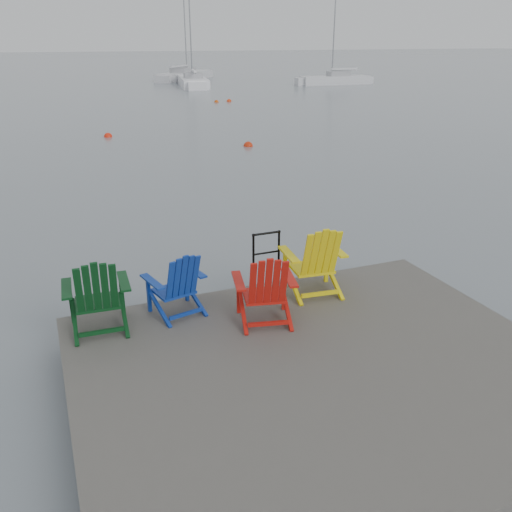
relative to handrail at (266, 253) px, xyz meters
name	(u,v)px	position (x,y,z in m)	size (l,w,h in m)	color
ground	(323,399)	(-0.25, -2.45, -1.04)	(400.00, 400.00, 0.00)	slate
dock	(324,376)	(-0.25, -2.45, -0.69)	(6.00, 5.00, 1.40)	#2B2926
handrail	(266,253)	(0.00, 0.00, 0.00)	(0.48, 0.04, 0.90)	black
chair_green	(97,294)	(-2.69, -0.54, 0.02)	(0.92, 0.85, 1.11)	#093614
chair_blue	(177,283)	(-1.58, -0.48, -0.05)	(0.90, 0.85, 0.98)	#0E3095
chair_red	(266,288)	(-0.51, -1.17, 0.00)	(0.97, 0.92, 1.07)	red
chair_yellow	(315,260)	(0.56, -0.60, 0.04)	(0.98, 0.92, 1.15)	yellow
sailboat_near	(193,82)	(11.44, 44.92, -0.69)	(3.93, 9.14, 12.19)	white
sailboat_mid	(185,76)	(13.10, 53.97, -0.69)	(8.33, 9.18, 13.42)	silver
sailboat_far	(335,81)	(25.03, 41.64, -0.69)	(7.03, 2.28, 9.75)	silver
buoy_a	(248,146)	(5.11, 14.01, -1.04)	(0.40, 0.40, 0.40)	red
buoy_b	(108,137)	(-0.06, 18.60, -1.04)	(0.38, 0.38, 0.38)	red
buoy_c	(216,102)	(9.16, 30.72, -1.04)	(0.32, 0.32, 0.32)	#D54B0C
buoy_d	(229,102)	(10.14, 30.81, -1.04)	(0.36, 0.36, 0.36)	red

